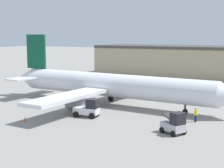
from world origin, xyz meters
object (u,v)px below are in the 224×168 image
at_px(airplane, 107,85).
at_px(baggage_tug, 88,109).
at_px(ground_crew_worker, 196,114).
at_px(belt_loader_truck, 174,124).
at_px(safety_cone_near, 25,119).

xyz_separation_m(airplane, baggage_tug, (1.95, -8.40, -1.91)).
xyz_separation_m(ground_crew_worker, baggage_tug, (-13.08, -4.16, 0.15)).
bearing_deg(baggage_tug, airplane, 96.14).
relative_size(airplane, belt_loader_truck, 13.19).
distance_m(belt_loader_truck, safety_cone_near, 18.53).
xyz_separation_m(baggage_tug, belt_loader_truck, (12.41, -2.13, 0.01)).
height_order(ground_crew_worker, safety_cone_near, ground_crew_worker).
xyz_separation_m(airplane, belt_loader_truck, (14.36, -10.52, -1.91)).
bearing_deg(safety_cone_near, ground_crew_worker, 27.63).
distance_m(airplane, safety_cone_near, 14.85).
relative_size(airplane, safety_cone_near, 71.58).
bearing_deg(belt_loader_truck, safety_cone_near, -141.44).
height_order(airplane, ground_crew_worker, airplane).
relative_size(airplane, baggage_tug, 11.45).
height_order(airplane, belt_loader_truck, airplane).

